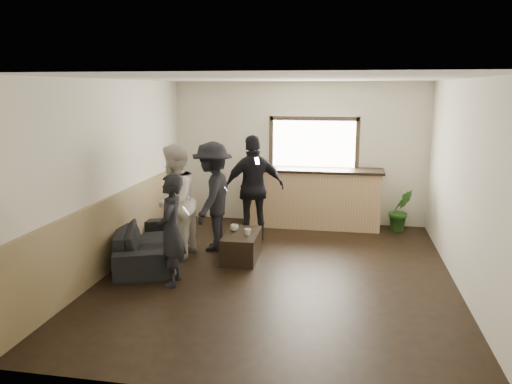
% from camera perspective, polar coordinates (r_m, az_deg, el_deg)
% --- Properties ---
extents(ground, '(5.00, 6.00, 0.01)m').
position_cam_1_polar(ground, '(7.41, 2.42, -9.32)').
color(ground, black).
extents(room_shell, '(5.01, 6.01, 2.80)m').
position_cam_1_polar(room_shell, '(7.16, -3.34, 2.11)').
color(room_shell, silver).
rests_on(room_shell, ground).
extents(bar_counter, '(2.70, 0.68, 2.13)m').
position_cam_1_polar(bar_counter, '(9.78, 6.39, -0.24)').
color(bar_counter, tan).
rests_on(bar_counter, ground).
extents(sofa, '(1.44, 2.17, 0.59)m').
position_cam_1_polar(sofa, '(8.08, -12.69, -5.60)').
color(sofa, black).
rests_on(sofa, ground).
extents(coffee_table, '(0.56, 0.96, 0.42)m').
position_cam_1_polar(coffee_table, '(7.97, -1.66, -6.17)').
color(coffee_table, black).
rests_on(coffee_table, ground).
extents(cup_a, '(0.17, 0.17, 0.10)m').
position_cam_1_polar(cup_a, '(8.04, -2.51, -4.09)').
color(cup_a, silver).
rests_on(cup_a, coffee_table).
extents(cup_b, '(0.14, 0.14, 0.10)m').
position_cam_1_polar(cup_b, '(7.79, -0.96, -4.59)').
color(cup_b, silver).
rests_on(cup_b, coffee_table).
extents(potted_plant, '(0.54, 0.49, 0.81)m').
position_cam_1_polar(potted_plant, '(9.83, 16.18, -2.01)').
color(potted_plant, '#2D6623').
rests_on(potted_plant, ground).
extents(person_a, '(0.49, 0.61, 1.54)m').
position_cam_1_polar(person_a, '(6.89, -9.68, -4.35)').
color(person_a, black).
rests_on(person_a, ground).
extents(person_b, '(0.77, 0.95, 1.83)m').
position_cam_1_polar(person_b, '(7.96, -9.27, -1.10)').
color(person_b, silver).
rests_on(person_b, ground).
extents(person_c, '(0.70, 1.19, 1.82)m').
position_cam_1_polar(person_c, '(8.31, -4.96, -0.49)').
color(person_c, black).
rests_on(person_c, ground).
extents(person_d, '(1.19, 0.88, 1.87)m').
position_cam_1_polar(person_d, '(8.81, -0.24, 0.45)').
color(person_d, black).
rests_on(person_d, ground).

